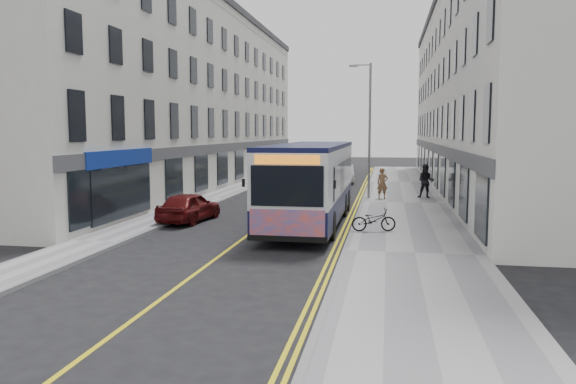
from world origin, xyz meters
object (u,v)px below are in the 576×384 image
at_px(streetlamp, 368,125).
at_px(bicycle, 374,220).
at_px(pedestrian_far, 426,181).
at_px(city_bus, 311,180).
at_px(car_white, 343,174).
at_px(car_maroon, 189,207).
at_px(pedestrian_near, 382,183).

height_order(streetlamp, bicycle, streetlamp).
relative_size(bicycle, pedestrian_far, 0.86).
height_order(city_bus, car_white, city_bus).
relative_size(streetlamp, pedestrian_far, 3.99).
bearing_deg(pedestrian_far, city_bus, -109.89).
height_order(car_white, car_maroon, car_white).
height_order(bicycle, car_white, car_white).
height_order(streetlamp, car_white, streetlamp).
bearing_deg(car_white, pedestrian_far, -68.09).
bearing_deg(car_maroon, streetlamp, -120.78).
xyz_separation_m(pedestrian_near, pedestrian_far, (2.52, 0.83, 0.10)).
xyz_separation_m(pedestrian_near, car_white, (-3.15, 11.32, -0.30)).
distance_m(streetlamp, car_white, 11.60).
relative_size(streetlamp, car_maroon, 2.02).
relative_size(bicycle, car_maroon, 0.43).
distance_m(bicycle, car_maroon, 8.42).
distance_m(bicycle, pedestrian_far, 12.11).
xyz_separation_m(bicycle, car_maroon, (-8.24, 1.73, 0.10)).
bearing_deg(city_bus, car_maroon, -175.31).
xyz_separation_m(city_bus, pedestrian_near, (3.00, 8.78, -0.89)).
relative_size(city_bus, bicycle, 6.97).
height_order(pedestrian_near, car_white, pedestrian_near).
bearing_deg(car_maroon, city_bus, -168.34).
relative_size(streetlamp, bicycle, 4.64).
distance_m(city_bus, pedestrian_far, 11.11).
bearing_deg(pedestrian_near, streetlamp, 132.83).
bearing_deg(pedestrian_near, car_white, 89.96).
bearing_deg(pedestrian_far, bicycle, -93.11).
bearing_deg(car_maroon, pedestrian_far, -130.52).
height_order(pedestrian_near, car_maroon, pedestrian_near).
height_order(streetlamp, car_maroon, streetlamp).
height_order(pedestrian_near, pedestrian_far, pedestrian_far).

